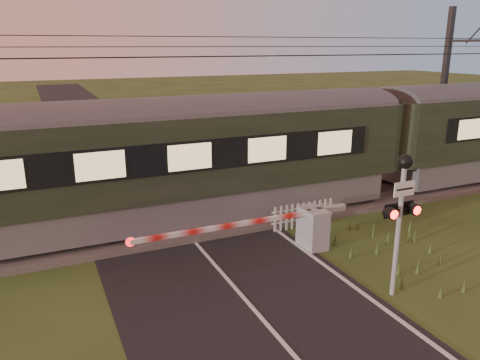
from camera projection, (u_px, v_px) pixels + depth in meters
name	position (u px, v px, depth m)	size (l,w,h in m)	color
ground	(268.00, 326.00, 10.12)	(160.00, 160.00, 0.00)	#2D4018
road	(274.00, 331.00, 9.92)	(6.00, 140.00, 0.03)	black
track_bed	(179.00, 223.00, 15.79)	(140.00, 3.40, 0.39)	#47423D
overhead_wires	(173.00, 49.00, 14.22)	(120.00, 0.62, 0.62)	black
train	(380.00, 139.00, 18.44)	(42.59, 2.94, 3.97)	slate
boom_gate	(305.00, 227.00, 13.81)	(6.60, 0.93, 1.24)	gray
crossing_signal	(401.00, 201.00, 10.74)	(0.89, 0.36, 3.51)	gray
picket_fence	(303.00, 215.00, 15.48)	(2.33, 0.07, 0.87)	silver
catenary_mast	(445.00, 88.00, 22.12)	(0.24, 2.47, 7.54)	#2D2D30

